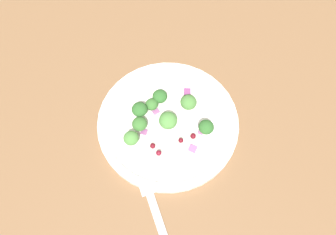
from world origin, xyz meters
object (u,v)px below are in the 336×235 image
object	(u,v)px
plate	(168,122)
broccoli_floret_1	(188,102)
broccoli_floret_2	(140,110)
broccoli_floret_0	(152,105)
fork	(159,223)

from	to	relation	value
plate	broccoli_floret_1	world-z (taller)	broccoli_floret_1
plate	broccoli_floret_2	distance (cm)	5.40
broccoli_floret_0	broccoli_floret_1	xyz separation A→B (cm)	(5.55, -2.49, 0.27)
plate	broccoli_floret_2	xyz separation A→B (cm)	(-3.64, 2.98, 2.66)
broccoli_floret_1	broccoli_floret_2	size ratio (longest dim) A/B	1.06
broccoli_floret_2	broccoli_floret_0	bearing A→B (deg)	8.29
broccoli_floret_0	broccoli_floret_1	distance (cm)	6.09
broccoli_floret_0	broccoli_floret_2	distance (cm)	2.43
broccoli_floret_1	fork	distance (cm)	19.50
broccoli_floret_2	fork	size ratio (longest dim) A/B	0.14
plate	fork	distance (cm)	16.18
broccoli_floret_0	plate	bearing A→B (deg)	-67.70
plate	broccoli_floret_1	distance (cm)	4.78
plate	broccoli_floret_0	size ratio (longest dim) A/B	11.00
broccoli_floret_0	broccoli_floret_1	world-z (taller)	broccoli_floret_1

